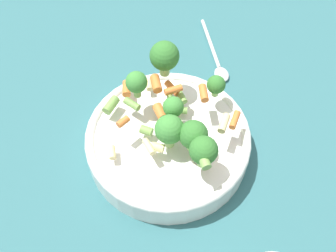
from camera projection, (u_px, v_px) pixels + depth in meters
The scene contains 4 objects.
ground_plane at pixel (168, 150), 0.63m from camera, with size 3.00×3.00×0.00m, color #2D6066.
bowl at pixel (168, 141), 0.61m from camera, with size 0.25×0.25×0.05m.
pasta_salad at pixel (176, 108), 0.56m from camera, with size 0.18×0.20×0.09m.
spoon at pixel (217, 61), 0.74m from camera, with size 0.15×0.11×0.01m.
Camera 1 is at (-0.31, -0.13, 0.54)m, focal length 42.00 mm.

